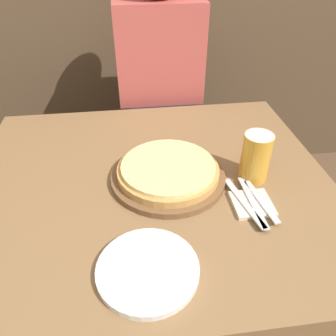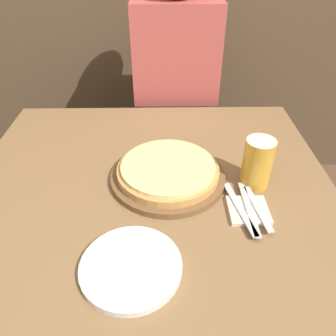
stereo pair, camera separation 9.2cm
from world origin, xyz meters
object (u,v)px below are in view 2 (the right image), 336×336
at_px(beer_glass, 258,161).
at_px(diner_person, 175,105).
at_px(dinner_plate, 131,267).
at_px(dinner_knife, 249,208).
at_px(spoon, 258,208).
at_px(fork, 240,208).
at_px(pizza_on_board, 168,172).

distance_m(beer_glass, diner_person, 0.72).
height_order(dinner_plate, dinner_knife, dinner_plate).
bearing_deg(diner_person, beer_glass, -72.20).
distance_m(dinner_knife, spoon, 0.03).
bearing_deg(fork, dinner_plate, -147.35).
xyz_separation_m(dinner_plate, dinner_knife, (0.31, 0.18, 0.01)).
bearing_deg(beer_glass, dinner_plate, -139.00).
height_order(dinner_plate, spoon, dinner_plate).
relative_size(beer_glass, dinner_plate, 0.65).
distance_m(pizza_on_board, beer_glass, 0.27).
relative_size(dinner_plate, spoon, 1.30).
bearing_deg(dinner_knife, spoon, 0.00).
bearing_deg(diner_person, spoon, -76.03).
bearing_deg(spoon, fork, 180.00).
relative_size(dinner_plate, fork, 1.11).
xyz_separation_m(pizza_on_board, dinner_plate, (-0.09, -0.34, -0.02)).
distance_m(spoon, diner_person, 0.83).
xyz_separation_m(dinner_plate, diner_person, (0.14, 0.98, -0.07)).
bearing_deg(spoon, dinner_knife, 180.00).
xyz_separation_m(pizza_on_board, beer_glass, (0.26, -0.03, 0.06)).
xyz_separation_m(dinner_plate, fork, (0.29, 0.18, 0.01)).
height_order(beer_glass, dinner_knife, beer_glass).
xyz_separation_m(beer_glass, diner_person, (-0.22, 0.68, -0.15)).
xyz_separation_m(spoon, diner_person, (-0.20, 0.80, -0.08)).
bearing_deg(pizza_on_board, beer_glass, -6.42).
relative_size(spoon, diner_person, 0.14).
relative_size(beer_glass, diner_person, 0.12).
xyz_separation_m(pizza_on_board, dinner_knife, (0.22, -0.15, -0.01)).
distance_m(dinner_plate, dinner_knife, 0.36).
height_order(fork, spoon, same).
xyz_separation_m(pizza_on_board, diner_person, (0.05, 0.65, -0.09)).
bearing_deg(pizza_on_board, dinner_knife, -34.94).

